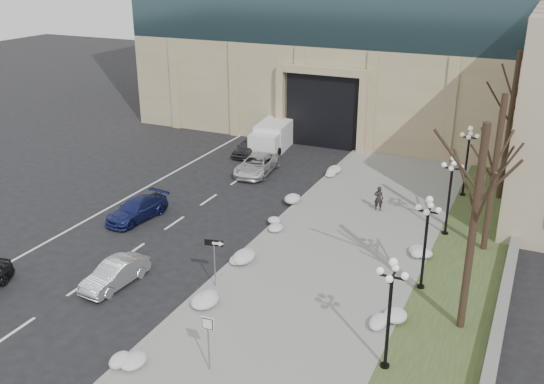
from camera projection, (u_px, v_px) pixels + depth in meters
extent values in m
cube|color=gray|center=(335.00, 255.00, 31.80)|extent=(9.00, 40.00, 0.12)
cube|color=gray|center=(258.00, 239.00, 33.55)|extent=(0.30, 40.00, 0.14)
cube|color=#374A25|center=(462.00, 281.00, 29.27)|extent=(4.00, 40.00, 0.10)
cube|color=gray|center=(510.00, 266.00, 30.08)|extent=(0.50, 30.00, 0.70)
cube|color=tan|center=(380.00, 79.00, 56.16)|extent=(40.00, 20.00, 8.00)
cube|color=black|center=(326.00, 108.00, 49.70)|extent=(6.00, 2.50, 6.00)
cube|color=tan|center=(321.00, 71.00, 47.31)|extent=(7.50, 0.60, 0.60)
cube|color=tan|center=(280.00, 108.00, 49.88)|extent=(0.60, 0.60, 6.00)
cube|color=tan|center=(362.00, 116.00, 47.15)|extent=(0.60, 0.60, 6.00)
imported|color=#B5B8BD|center=(115.00, 274.00, 28.81)|extent=(1.61, 3.82, 1.23)
imported|color=navy|center=(137.00, 209.00, 36.05)|extent=(2.31, 4.48, 1.24)
imported|color=silver|center=(257.00, 165.00, 43.56)|extent=(2.67, 4.97, 1.33)
imported|color=#333238|center=(248.00, 147.00, 47.59)|extent=(1.62, 3.74, 1.26)
imported|color=black|center=(379.00, 198.00, 36.95)|extent=(0.60, 0.43, 1.56)
cube|color=silver|center=(277.00, 133.00, 49.95)|extent=(2.89, 5.49, 2.10)
cube|color=silver|center=(265.00, 145.00, 47.21)|extent=(2.38, 1.92, 1.68)
cylinder|color=black|center=(253.00, 150.00, 47.91)|extent=(0.34, 0.76, 0.74)
cylinder|color=black|center=(278.00, 152.00, 47.30)|extent=(0.34, 0.76, 0.74)
cylinder|color=black|center=(271.00, 135.00, 51.90)|extent=(0.34, 0.76, 0.74)
cylinder|color=black|center=(294.00, 137.00, 51.29)|extent=(0.34, 0.76, 0.74)
cylinder|color=slate|center=(215.00, 265.00, 28.34)|extent=(0.06, 0.06, 2.48)
cube|color=black|center=(214.00, 243.00, 27.92)|extent=(0.89, 0.23, 0.31)
cube|color=white|center=(217.00, 243.00, 27.86)|extent=(0.42, 0.10, 0.11)
cone|color=white|center=(222.00, 244.00, 27.81)|extent=(0.26, 0.29, 0.25)
cylinder|color=slate|center=(209.00, 346.00, 22.57)|extent=(0.07, 0.07, 2.39)
cube|color=white|center=(208.00, 323.00, 22.22)|extent=(0.52, 0.07, 0.52)
cube|color=black|center=(207.00, 324.00, 22.19)|extent=(0.46, 0.04, 0.46)
cube|color=white|center=(207.00, 324.00, 22.19)|extent=(0.39, 0.03, 0.39)
ellipsoid|color=silver|center=(130.00, 361.00, 23.16)|extent=(1.10, 1.60, 0.36)
ellipsoid|color=silver|center=(202.00, 300.00, 27.24)|extent=(1.10, 1.60, 0.36)
ellipsoid|color=silver|center=(242.00, 261.00, 30.65)|extent=(1.10, 1.60, 0.36)
ellipsoid|color=silver|center=(275.00, 224.00, 34.86)|extent=(1.10, 1.60, 0.36)
ellipsoid|color=silver|center=(300.00, 199.00, 38.43)|extent=(1.10, 1.60, 0.36)
ellipsoid|color=silver|center=(331.00, 172.00, 43.14)|extent=(1.10, 1.60, 0.36)
ellipsoid|color=silver|center=(386.00, 321.00, 25.65)|extent=(1.10, 1.60, 0.36)
ellipsoid|color=silver|center=(416.00, 253.00, 31.49)|extent=(1.10, 1.60, 0.36)
cylinder|color=black|center=(385.00, 366.00, 23.16)|extent=(0.36, 0.36, 0.20)
cylinder|color=black|center=(388.00, 324.00, 22.46)|extent=(0.14, 0.14, 4.00)
cylinder|color=black|center=(392.00, 277.00, 21.73)|extent=(0.10, 0.90, 0.10)
cylinder|color=black|center=(392.00, 277.00, 21.73)|extent=(0.90, 0.10, 0.10)
sphere|color=white|center=(393.00, 262.00, 21.51)|extent=(0.32, 0.32, 0.32)
sphere|color=white|center=(405.00, 276.00, 21.50)|extent=(0.28, 0.28, 0.28)
sphere|color=white|center=(380.00, 271.00, 21.85)|extent=(0.28, 0.28, 0.28)
sphere|color=white|center=(396.00, 268.00, 22.05)|extent=(0.28, 0.28, 0.28)
sphere|color=white|center=(389.00, 279.00, 21.29)|extent=(0.28, 0.28, 0.28)
cylinder|color=black|center=(421.00, 287.00, 28.65)|extent=(0.36, 0.36, 0.20)
cylinder|color=black|center=(424.00, 252.00, 27.95)|extent=(0.14, 0.14, 4.00)
cylinder|color=black|center=(428.00, 212.00, 27.22)|extent=(0.10, 0.90, 0.10)
cylinder|color=black|center=(428.00, 212.00, 27.22)|extent=(0.90, 0.10, 0.10)
sphere|color=white|center=(430.00, 199.00, 27.00)|extent=(0.32, 0.32, 0.32)
sphere|color=white|center=(439.00, 210.00, 26.99)|extent=(0.28, 0.28, 0.28)
sphere|color=white|center=(419.00, 207.00, 27.34)|extent=(0.28, 0.28, 0.28)
sphere|color=white|center=(431.00, 205.00, 27.55)|extent=(0.28, 0.28, 0.28)
sphere|color=white|center=(427.00, 212.00, 26.79)|extent=(0.28, 0.28, 0.28)
cylinder|color=black|center=(445.00, 234.00, 34.14)|extent=(0.36, 0.36, 0.20)
cylinder|color=black|center=(448.00, 203.00, 33.45)|extent=(0.14, 0.14, 4.00)
cylinder|color=black|center=(452.00, 168.00, 32.71)|extent=(0.10, 0.90, 0.10)
cylinder|color=black|center=(452.00, 168.00, 32.71)|extent=(0.90, 0.10, 0.10)
sphere|color=white|center=(454.00, 158.00, 32.49)|extent=(0.32, 0.32, 0.32)
sphere|color=white|center=(461.00, 167.00, 32.48)|extent=(0.28, 0.28, 0.28)
sphere|color=white|center=(444.00, 165.00, 32.83)|extent=(0.28, 0.28, 0.28)
sphere|color=white|center=(454.00, 163.00, 33.04)|extent=(0.28, 0.28, 0.28)
sphere|color=white|center=(451.00, 168.00, 32.28)|extent=(0.28, 0.28, 0.28)
cylinder|color=black|center=(462.00, 195.00, 39.63)|extent=(0.36, 0.36, 0.20)
cylinder|color=black|center=(466.00, 168.00, 38.94)|extent=(0.14, 0.14, 4.00)
cylinder|color=black|center=(470.00, 138.00, 38.20)|extent=(0.10, 0.90, 0.10)
cylinder|color=black|center=(470.00, 138.00, 38.20)|extent=(0.90, 0.10, 0.10)
sphere|color=white|center=(471.00, 128.00, 37.98)|extent=(0.32, 0.32, 0.32)
sphere|color=white|center=(477.00, 136.00, 37.97)|extent=(0.28, 0.28, 0.28)
sphere|color=white|center=(462.00, 134.00, 38.32)|extent=(0.28, 0.28, 0.28)
sphere|color=white|center=(471.00, 134.00, 38.53)|extent=(0.28, 0.28, 0.28)
sphere|color=white|center=(469.00, 137.00, 37.77)|extent=(0.28, 0.28, 0.28)
cylinder|color=black|center=(473.00, 232.00, 24.07)|extent=(0.32, 0.32, 9.00)
cylinder|color=black|center=(494.00, 176.00, 30.92)|extent=(0.32, 0.32, 8.50)
cylinder|color=black|center=(509.00, 128.00, 37.49)|extent=(0.32, 0.32, 9.50)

